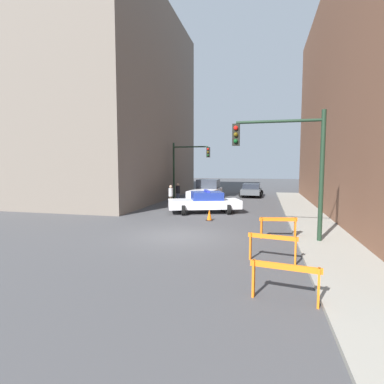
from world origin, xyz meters
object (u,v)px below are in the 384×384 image
Objects in this scene: pedestrian_corner at (178,193)px; traffic_cone at (209,215)px; police_car at (205,202)px; barrier_front at (285,276)px; parked_car_near at (251,190)px; barrier_back at (278,224)px; barrier_mid at (272,243)px; pedestrian_crossing at (171,196)px; white_truck at (206,191)px; traffic_light_far at (185,163)px; barrier_corner at (278,224)px; traffic_light_near at (291,156)px.

pedestrian_corner is 8.27m from traffic_cone.
police_car is 13.08m from barrier_front.
police_car is 3.04× the size of pedestrian_corner.
parked_car_near is at bearing -32.61° from police_car.
traffic_cone is at bearing 137.59° from barrier_back.
parked_car_near is 2.74× the size of barrier_front.
barrier_mid is at bearing -83.89° from parked_car_near.
pedestrian_crossing reaches higher than barrier_front.
barrier_back is at bearing -64.04° from white_truck.
barrier_front is at bearing -68.72° from traffic_light_far.
traffic_cone is (-3.66, 3.34, -0.30)m from barrier_back.
white_truck is 13.52m from barrier_corner.
barrier_mid is at bearing 94.10° from barrier_front.
traffic_light_far is 3.28× the size of barrier_front.
white_truck is 1.25× the size of parked_car_near.
traffic_light_far is at bearing 120.71° from traffic_light_near.
parked_car_near reaches higher than barrier_back.
traffic_light_near reaches higher than traffic_cone.
traffic_light_far reaches higher than pedestrian_crossing.
traffic_cone is at bearing -149.25° from pedestrian_crossing.
parked_car_near is (-2.30, 17.92, -2.86)m from traffic_light_near.
barrier_front is 2.91m from barrier_mid.
pedestrian_crossing is 1.00× the size of pedestrian_corner.
pedestrian_crossing is 11.09m from barrier_corner.
pedestrian_crossing is 11.01m from barrier_back.
barrier_mid is at bearing -95.37° from barrier_corner.
pedestrian_corner is at bearing -4.38° from pedestrian_crossing.
traffic_cone is (0.79, -2.67, -0.41)m from police_car.
white_truck is 8.31× the size of traffic_cone.
police_car is 3.04× the size of pedestrian_crossing.
pedestrian_crossing is 6.11m from traffic_cone.
barrier_back is (-0.40, 0.59, -2.91)m from traffic_light_near.
barrier_front is at bearing -91.15° from barrier_back.
barrier_front and barrier_mid have the same top height.
white_truck reaches higher than parked_car_near.
pedestrian_corner is 18.51m from barrier_front.
traffic_light_near is 12.02m from pedestrian_crossing.
pedestrian_corner reaches higher than parked_car_near.
barrier_back is 4.96m from traffic_cone.
traffic_cone is (-1.76, -13.98, -0.36)m from parked_car_near.
traffic_light_near is 3.29× the size of barrier_mid.
pedestrian_crossing is at bearing 132.80° from barrier_back.
pedestrian_corner is 1.05× the size of barrier_corner.
barrier_front is (7.35, -14.42, -0.24)m from pedestrian_crossing.
white_truck is 6.30m from parked_car_near.
white_truck is 19.32m from barrier_front.
parked_car_near reaches higher than barrier_corner.
traffic_light_far is at bearing 114.03° from barrier_mid.
traffic_light_far reaches higher than barrier_front.
traffic_light_near is 0.95× the size of white_truck.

